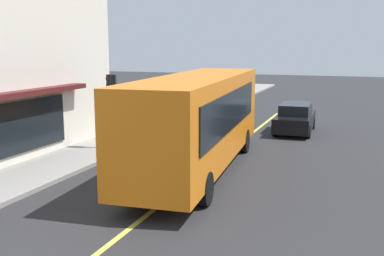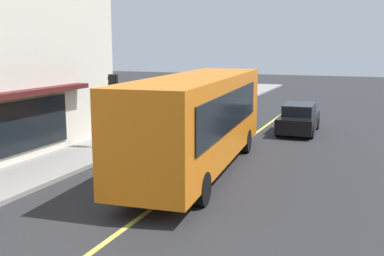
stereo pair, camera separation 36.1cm
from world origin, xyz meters
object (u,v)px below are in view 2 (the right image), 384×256
traffic_light (114,93)px  car_black (299,119)px  bus (199,118)px  pedestrian_mid_block (137,111)px  car_yellow (218,112)px

traffic_light → car_black: (7.35, -6.75, -1.79)m
bus → car_black: bearing=-13.9°
traffic_light → pedestrian_mid_block: 4.83m
car_black → car_yellow: (0.96, 4.80, 0.00)m
bus → car_yellow: 10.40m
car_black → traffic_light: bearing=137.4°
car_black → car_yellow: size_ratio=1.00×
bus → car_yellow: bus is taller
car_yellow → pedestrian_mid_block: bearing=140.0°
car_black → pedestrian_mid_block: (-2.91, 8.04, 0.41)m
pedestrian_mid_block → car_black: bearing=-70.1°
traffic_light → car_yellow: bearing=-13.2°
car_black → pedestrian_mid_block: size_ratio=2.60×
traffic_light → car_black: 10.14m
bus → pedestrian_mid_block: bus is taller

